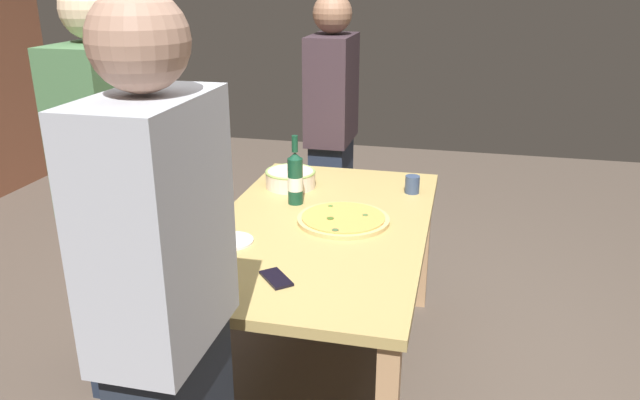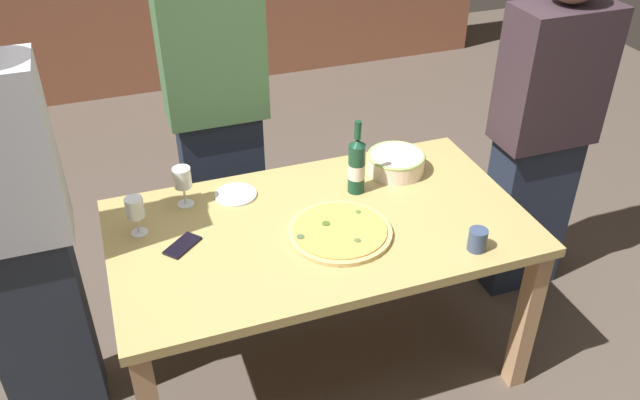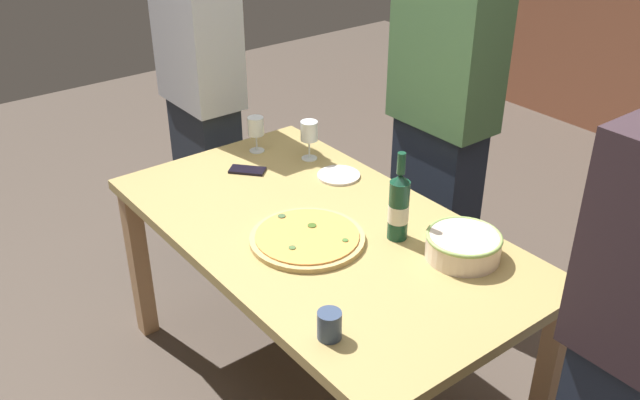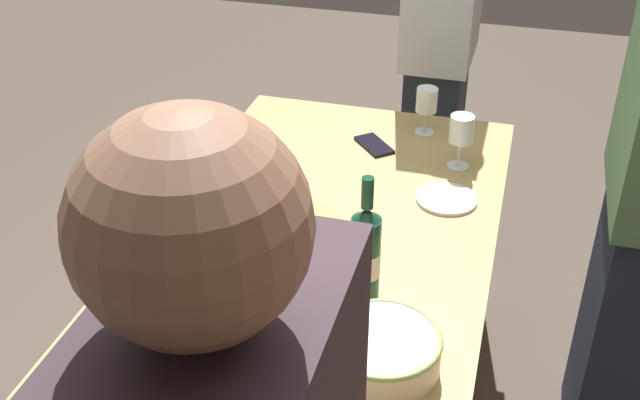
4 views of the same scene
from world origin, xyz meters
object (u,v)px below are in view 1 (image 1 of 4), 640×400
at_px(wine_bottle, 295,178).
at_px(person_host, 114,196).
at_px(wine_glass_near_pizza, 222,264).
at_px(person_guest_left, 332,137).
at_px(person_guest_right, 167,329).
at_px(wine_glass_by_bottle, 208,235).
at_px(cell_phone, 276,278).
at_px(cup_amber, 412,184).
at_px(pizza, 343,219).
at_px(side_plate, 232,241).
at_px(dining_table, 320,244).
at_px(serving_bowl, 290,178).

xyz_separation_m(wine_bottle, person_host, (-0.43, 0.66, 0.01)).
height_order(wine_glass_near_pizza, person_guest_left, person_guest_left).
height_order(person_guest_left, person_guest_right, person_guest_right).
height_order(wine_glass_near_pizza, wine_glass_by_bottle, wine_glass_by_bottle).
bearing_deg(cell_phone, cup_amber, -151.56).
xyz_separation_m(cup_amber, person_guest_right, (-1.57, 0.49, 0.09)).
bearing_deg(wine_bottle, cup_amber, -62.26).
bearing_deg(person_guest_right, person_host, 45.60).
distance_m(cell_phone, person_guest_right, 0.59).
bearing_deg(pizza, person_guest_left, 14.88).
height_order(pizza, side_plate, pizza).
height_order(wine_glass_by_bottle, side_plate, wine_glass_by_bottle).
distance_m(wine_glass_near_pizza, cup_amber, 1.26).
height_order(dining_table, person_host, person_host).
relative_size(side_plate, cell_phone, 1.20).
xyz_separation_m(dining_table, person_guest_left, (1.13, 0.20, 0.18)).
relative_size(wine_bottle, cell_phone, 2.23).
bearing_deg(wine_glass_by_bottle, cell_phone, -102.44).
xyz_separation_m(pizza, wine_glass_by_bottle, (-0.51, 0.39, 0.11)).
bearing_deg(pizza, cell_phone, 167.81).
bearing_deg(side_plate, person_host, 85.00).
xyz_separation_m(pizza, cell_phone, (-0.57, 0.12, -0.01)).
distance_m(pizza, person_guest_left, 1.12).
xyz_separation_m(pizza, person_host, (-0.26, 0.92, 0.12)).
distance_m(serving_bowl, person_guest_right, 1.53).
distance_m(wine_bottle, person_guest_left, 0.91).
relative_size(serving_bowl, side_plate, 1.45).
distance_m(dining_table, cell_phone, 0.54).
relative_size(wine_glass_by_bottle, cup_amber, 1.98).
xyz_separation_m(dining_table, cup_amber, (0.48, -0.34, 0.14)).
height_order(wine_bottle, side_plate, wine_bottle).
distance_m(wine_glass_near_pizza, person_host, 0.80).
relative_size(side_plate, person_guest_left, 0.10).
bearing_deg(cup_amber, wine_glass_by_bottle, 145.81).
xyz_separation_m(dining_table, wine_glass_by_bottle, (-0.47, 0.30, 0.21)).
bearing_deg(cup_amber, person_guest_left, 39.86).
distance_m(pizza, person_guest_right, 1.17).
bearing_deg(wine_glass_near_pizza, person_host, 55.62).
height_order(dining_table, wine_glass_near_pizza, wine_glass_near_pizza).
bearing_deg(person_host, pizza, 1.32).
distance_m(serving_bowl, wine_bottle, 0.25).
bearing_deg(wine_bottle, person_guest_left, 1.83).
relative_size(dining_table, wine_glass_by_bottle, 9.50).
height_order(person_host, person_guest_left, person_host).
height_order(side_plate, cell_phone, same).
bearing_deg(dining_table, cup_amber, -35.22).
bearing_deg(wine_glass_near_pizza, cell_phone, -44.75).
height_order(wine_bottle, person_guest_right, person_guest_right).
relative_size(cup_amber, person_host, 0.05).
distance_m(cup_amber, side_plate, 0.98).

